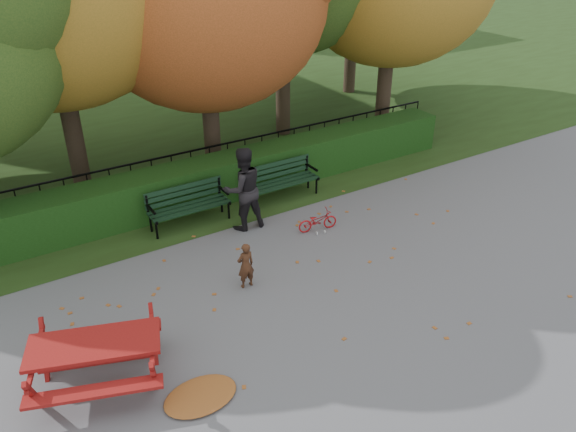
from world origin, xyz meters
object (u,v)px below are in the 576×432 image
picnic_table (95,352)px  bench_left (188,202)px  bench_right (281,178)px  child (246,265)px  adult (243,189)px  bicycle (318,221)px

picnic_table → bench_left: bearing=70.8°
bench_right → child: size_ratio=1.96×
adult → bench_right: bearing=-147.8°
picnic_table → child: child is taller
child → bicycle: child is taller
bench_left → adult: (0.97, -0.80, 0.41)m
bench_right → bicycle: (-0.15, -1.77, -0.29)m
child → adult: (1.02, 1.98, 0.47)m
picnic_table → child: (2.98, 1.02, -0.16)m
bench_left → adult: size_ratio=0.97×
bench_right → child: bearing=-131.4°
bicycle → bench_right: bearing=6.3°
bench_right → child: 3.70m
bench_left → adult: bearing=-39.6°
bicycle → child: bearing=124.6°
bench_right → picnic_table: bench_right is taller
bench_left → picnic_table: bearing=-128.6°
bench_right → bicycle: bearing=-94.8°
bench_right → picnic_table: bearing=-145.1°
adult → bicycle: adult is taller
picnic_table → bicycle: bearing=40.3°
adult → bicycle: bearing=145.8°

